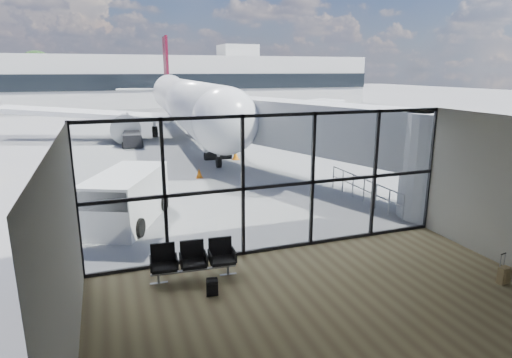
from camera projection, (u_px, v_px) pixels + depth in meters
ground at (149, 120)px, 50.68m from camera, size 220.00×220.00×0.00m
lounge_shell at (365, 220)px, 9.15m from camera, size 12.02×8.01×4.51m
glass_curtain_wall at (279, 184)px, 13.63m from camera, size 12.10×0.12×4.50m
jet_bridge at (314, 132)px, 21.56m from camera, size 8.00×16.50×4.33m
apron_railing at (364, 187)px, 19.03m from camera, size 0.06×5.46×1.11m
far_terminal at (129, 80)px, 69.49m from camera, size 80.00×12.20×11.00m
tree_5 at (37, 69)px, 73.52m from camera, size 6.27×6.27×9.03m
seating_row at (193, 258)px, 12.15m from camera, size 2.40×0.83×1.07m
backpack at (212, 287)px, 11.24m from camera, size 0.34×0.33×0.46m
suitcase at (504, 275)px, 11.83m from camera, size 0.35×0.27×0.87m
airliner at (185, 101)px, 38.90m from camera, size 32.95×38.19×9.83m
service_van at (125, 198)px, 16.38m from camera, size 3.66×4.93×1.96m
belt_loader at (132, 138)px, 33.49m from camera, size 1.70×3.93×1.78m
traffic_cone_a at (236, 155)px, 28.37m from camera, size 0.44×0.44×0.62m
traffic_cone_c at (199, 173)px, 23.53m from camera, size 0.37×0.37×0.53m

